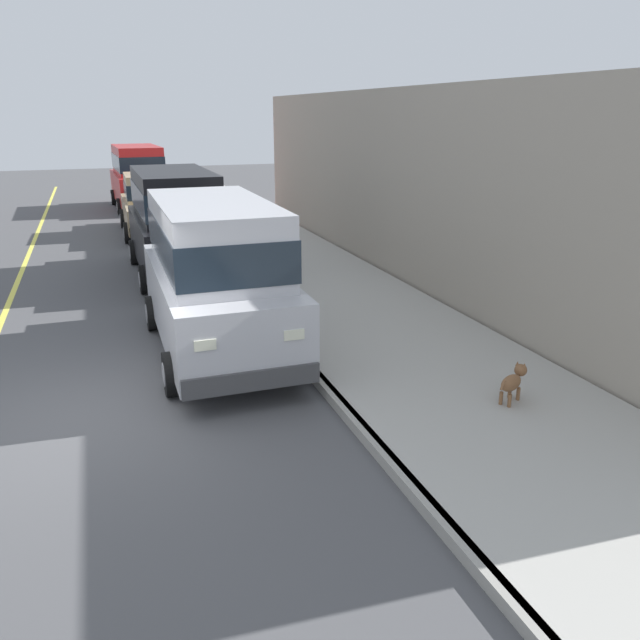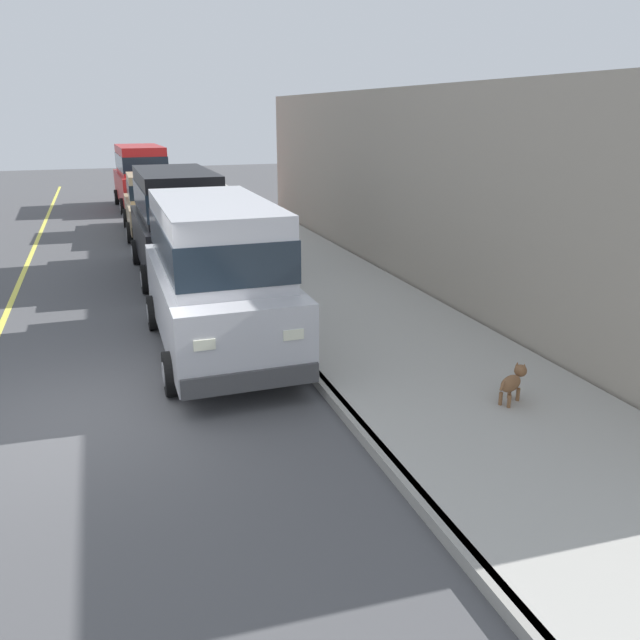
% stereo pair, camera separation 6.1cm
% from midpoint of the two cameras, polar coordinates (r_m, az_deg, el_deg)
% --- Properties ---
extents(ground_plane, '(80.00, 80.00, 0.00)m').
position_cam_midpoint_polar(ground_plane, '(8.96, -19.98, -8.18)').
color(ground_plane, '#4C4C4F').
extents(curb, '(0.16, 64.00, 0.14)m').
position_cam_midpoint_polar(curb, '(9.34, -0.03, -5.39)').
color(curb, gray).
rests_on(curb, ground).
extents(sidewalk, '(3.60, 64.00, 0.14)m').
position_cam_midpoint_polar(sidewalk, '(10.03, 9.77, -3.95)').
color(sidewalk, '#A8A59E').
rests_on(sidewalk, ground).
extents(car_silver_van, '(2.15, 4.91, 2.52)m').
position_cam_midpoint_polar(car_silver_van, '(10.33, -9.26, 4.48)').
color(car_silver_van, '#BCBCC1').
rests_on(car_silver_van, ground).
extents(car_black_van, '(2.17, 4.92, 2.52)m').
position_cam_midpoint_polar(car_black_van, '(15.74, -12.73, 9.05)').
color(car_black_van, black).
rests_on(car_black_van, ground).
extents(car_tan_sedan, '(2.06, 4.61, 1.92)m').
position_cam_midpoint_polar(car_tan_sedan, '(21.58, -14.70, 10.24)').
color(car_tan_sedan, tan).
rests_on(car_tan_sedan, ground).
extents(car_red_van, '(2.27, 4.97, 2.52)m').
position_cam_midpoint_polar(car_red_van, '(27.45, -15.86, 12.65)').
color(car_red_van, red).
rests_on(car_red_van, ground).
extents(dog_brown, '(0.68, 0.45, 0.49)m').
position_cam_midpoint_polar(dog_brown, '(8.78, 17.32, -5.34)').
color(dog_brown, brown).
rests_on(dog_brown, sidewalk).
extents(building_facade, '(0.50, 20.00, 4.36)m').
position_cam_midpoint_polar(building_facade, '(15.15, 7.41, 11.98)').
color(building_facade, '#9E9384').
rests_on(building_facade, ground).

